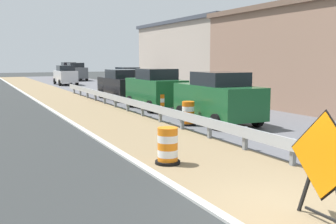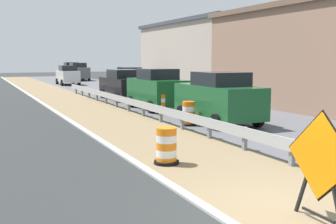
# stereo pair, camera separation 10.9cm
# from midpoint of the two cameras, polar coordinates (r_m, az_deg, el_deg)

# --- Properties ---
(ground_plane) EXTENTS (160.00, 160.00, 0.00)m
(ground_plane) POSITION_cam_midpoint_polar(r_m,az_deg,el_deg) (7.68, 17.50, -13.48)
(ground_plane) COLOR #2B2D2D
(median_dirt_strip) EXTENTS (3.58, 120.00, 0.01)m
(median_dirt_strip) POSITION_cam_midpoint_polar(r_m,az_deg,el_deg) (8.07, 20.62, -12.54)
(median_dirt_strip) COLOR #7F6B4C
(median_dirt_strip) RESTS_ON ground
(warning_sign_diamond) EXTENTS (0.09, 1.54, 1.90)m
(warning_sign_diamond) POSITION_cam_midpoint_polar(r_m,az_deg,el_deg) (7.15, 20.57, -6.45)
(warning_sign_diamond) COLOR black
(warning_sign_diamond) RESTS_ON ground
(traffic_barrel_nearest) EXTENTS (0.65, 0.65, 0.95)m
(traffic_barrel_nearest) POSITION_cam_midpoint_polar(r_m,az_deg,el_deg) (10.50, -0.35, -5.03)
(traffic_barrel_nearest) COLOR orange
(traffic_barrel_nearest) RESTS_ON ground
(traffic_barrel_close) EXTENTS (0.63, 0.63, 0.99)m
(traffic_barrel_close) POSITION_cam_midpoint_polar(r_m,az_deg,el_deg) (16.55, 2.67, -0.37)
(traffic_barrel_close) COLOR orange
(traffic_barrel_close) RESTS_ON ground
(traffic_barrel_mid) EXTENTS (0.63, 0.63, 0.98)m
(traffic_barrel_mid) POSITION_cam_midpoint_polar(r_m,az_deg,el_deg) (19.99, -1.23, 0.98)
(traffic_barrel_mid) COLOR orange
(traffic_barrel_mid) RESTS_ON ground
(traffic_barrel_far) EXTENTS (0.64, 0.64, 0.98)m
(traffic_barrel_far) POSITION_cam_midpoint_polar(r_m,az_deg,el_deg) (29.12, -9.03, 2.93)
(traffic_barrel_far) COLOR orange
(traffic_barrel_far) RESTS_ON ground
(car_lead_near_lane) EXTENTS (2.08, 4.21, 2.19)m
(car_lead_near_lane) POSITION_cam_midpoint_polar(r_m,az_deg,el_deg) (21.85, -1.92, 3.24)
(car_lead_near_lane) COLOR #195128
(car_lead_near_lane) RESTS_ON ground
(car_trailing_near_lane) EXTENTS (2.20, 4.80, 2.22)m
(car_trailing_near_lane) POSITION_cam_midpoint_polar(r_m,az_deg,el_deg) (52.57, -12.86, 5.55)
(car_trailing_near_lane) COLOR #4C5156
(car_trailing_near_lane) RESTS_ON ground
(car_lead_far_lane) EXTENTS (2.22, 4.62, 2.17)m
(car_lead_far_lane) POSITION_cam_midpoint_polar(r_m,az_deg,el_deg) (17.15, 6.81, 2.01)
(car_lead_far_lane) COLOR #195128
(car_lead_far_lane) RESTS_ON ground
(car_mid_far_lane) EXTENTS (2.02, 4.45, 1.97)m
(car_mid_far_lane) POSITION_cam_midpoint_polar(r_m,az_deg,el_deg) (35.96, -5.70, 4.71)
(car_mid_far_lane) COLOR silver
(car_mid_far_lane) RESTS_ON ground
(car_trailing_far_lane) EXTENTS (1.99, 4.48, 2.04)m
(car_trailing_far_lane) POSITION_cam_midpoint_polar(r_m,az_deg,el_deg) (43.90, -14.29, 5.05)
(car_trailing_far_lane) COLOR silver
(car_trailing_far_lane) RESTS_ON ground
(car_distant_a) EXTENTS (2.07, 4.29, 2.24)m
(car_distant_a) POSITION_cam_midpoint_polar(r_m,az_deg,el_deg) (57.70, -13.81, 5.69)
(car_distant_a) COLOR maroon
(car_distant_a) RESTS_ON ground
(car_distant_b) EXTENTS (2.20, 4.75, 2.01)m
(car_distant_b) POSITION_cam_midpoint_polar(r_m,az_deg,el_deg) (27.32, -6.60, 3.87)
(car_distant_b) COLOR black
(car_distant_b) RESTS_ON ground
(roadside_shop_near) EXTENTS (8.79, 11.14, 5.64)m
(roadside_shop_near) POSITION_cam_midpoint_polar(r_m,az_deg,el_deg) (25.70, 20.37, 7.30)
(roadside_shop_near) COLOR #93705B
(roadside_shop_near) RESTS_ON ground
(roadside_shop_far) EXTENTS (8.93, 15.01, 6.00)m
(roadside_shop_far) POSITION_cam_midpoint_polar(r_m,az_deg,el_deg) (37.55, 6.16, 7.91)
(roadside_shop_far) COLOR #AD9E8E
(roadside_shop_far) RESTS_ON ground
(utility_pole_near) EXTENTS (0.24, 1.80, 8.02)m
(utility_pole_near) POSITION_cam_midpoint_polar(r_m,az_deg,el_deg) (20.73, 22.17, 11.00)
(utility_pole_near) COLOR brown
(utility_pole_near) RESTS_ON ground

